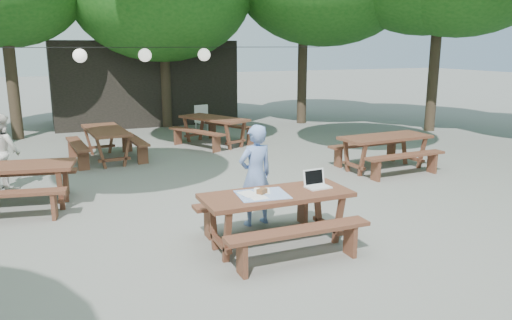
{
  "coord_description": "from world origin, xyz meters",
  "views": [
    {
      "loc": [
        -2.7,
        -7.29,
        2.67
      ],
      "look_at": [
        0.03,
        -0.87,
        1.05
      ],
      "focal_mm": 35.0,
      "sensor_mm": 36.0,
      "label": 1
    }
  ],
  "objects_px": {
    "woman": "(255,175)",
    "second_person": "(3,152)",
    "plastic_chair": "(204,127)",
    "main_picnic_table": "(276,219)",
    "picnic_table_nw": "(12,187)"
  },
  "relations": [
    {
      "from": "main_picnic_table",
      "to": "woman",
      "type": "distance_m",
      "value": 0.98
    },
    {
      "from": "main_picnic_table",
      "to": "woman",
      "type": "xyz_separation_m",
      "value": [
        0.08,
        0.9,
        0.38
      ]
    },
    {
      "from": "picnic_table_nw",
      "to": "plastic_chair",
      "type": "xyz_separation_m",
      "value": [
        4.98,
        5.41,
        -0.13
      ]
    },
    {
      "from": "second_person",
      "to": "plastic_chair",
      "type": "xyz_separation_m",
      "value": [
        5.16,
        4.03,
        -0.46
      ]
    },
    {
      "from": "second_person",
      "to": "plastic_chair",
      "type": "bearing_deg",
      "value": -87.02
    },
    {
      "from": "woman",
      "to": "plastic_chair",
      "type": "distance_m",
      "value": 7.79
    },
    {
      "from": "woman",
      "to": "second_person",
      "type": "xyz_separation_m",
      "value": [
        -3.61,
        3.59,
        -0.04
      ]
    },
    {
      "from": "main_picnic_table",
      "to": "picnic_table_nw",
      "type": "height_order",
      "value": "same"
    },
    {
      "from": "main_picnic_table",
      "to": "second_person",
      "type": "distance_m",
      "value": 5.73
    },
    {
      "from": "main_picnic_table",
      "to": "woman",
      "type": "bearing_deg",
      "value": 85.06
    },
    {
      "from": "picnic_table_nw",
      "to": "main_picnic_table",
      "type": "bearing_deg",
      "value": -32.53
    },
    {
      "from": "main_picnic_table",
      "to": "plastic_chair",
      "type": "relative_size",
      "value": 2.22
    },
    {
      "from": "picnic_table_nw",
      "to": "plastic_chair",
      "type": "distance_m",
      "value": 7.35
    },
    {
      "from": "woman",
      "to": "picnic_table_nw",
      "type": "bearing_deg",
      "value": -41.46
    },
    {
      "from": "woman",
      "to": "second_person",
      "type": "distance_m",
      "value": 5.09
    }
  ]
}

